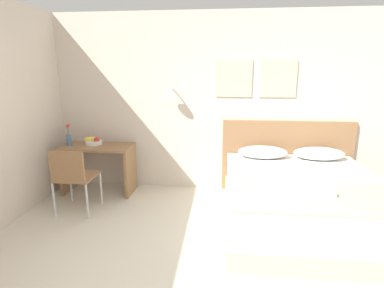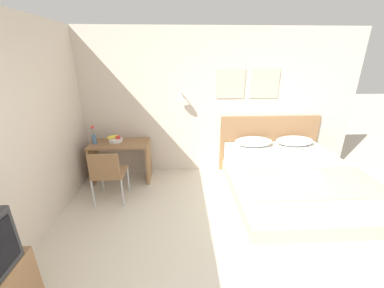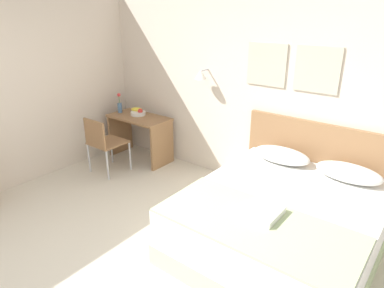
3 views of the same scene
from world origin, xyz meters
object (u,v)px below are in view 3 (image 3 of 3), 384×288
Objects in this scene: pillow_left at (282,155)px; desk at (140,130)px; desk_chair at (102,141)px; headboard at (319,166)px; fruit_bowl at (138,112)px; bed at (281,223)px; folded_towel_near_foot at (262,212)px; throw_blanket at (255,224)px; flower_vase at (120,106)px; pillow_right at (348,173)px.

pillow_left is 2.44m from desk.
headboard is at bearing 20.15° from desk_chair.
headboard is at bearing 5.06° from fruit_bowl.
folded_towel_near_foot is (-0.01, -0.45, 0.36)m from bed.
bed is 0.67m from throw_blanket.
throw_blanket is 5.11× the size of folded_towel_near_foot.
headboard is 3.27m from flower_vase.
pillow_left reaches higher than desk.
pillow_left is 2.59m from desk_chair.
desk reaches higher than folded_towel_near_foot.
bed is 0.96m from pillow_right.
desk is at bearing -36.66° from fruit_bowl.
flower_vase is at bearing 158.21° from throw_blanket.
pillow_left is at bearing -145.56° from headboard.
throw_blanket is at bearing -90.00° from bed.
throw_blanket is at bearing -105.76° from pillow_right.
pillow_left reaches higher than bed.
folded_towel_near_foot is 1.25× the size of fruit_bowl.
throw_blanket is 2.00× the size of desk_chair.
pillow_left is at bearing 1.69° from flower_vase.
throw_blanket is 5.31× the size of flower_vase.
flower_vase is (-3.23, -0.35, 0.30)m from headboard.
folded_towel_near_foot is at bearing -23.29° from fruit_bowl.
desk_chair reaches higher than pillow_left.
desk_chair is (-2.84, 0.45, -0.13)m from folded_towel_near_foot.
pillow_right is 0.80× the size of desk_chair.
folded_towel_near_foot is at bearing -9.09° from desk_chair.
headboard reaches higher than folded_towel_near_foot.
desk_chair is 2.65× the size of flower_vase.
throw_blanket is 3.22m from fruit_bowl.
headboard is at bearing 6.18° from flower_vase.
bed is 6.21× the size of flower_vase.
flower_vase is (-0.38, 0.70, 0.32)m from desk_chair.
pillow_left is at bearing 17.57° from desk_chair.
pillow_right is 3.34m from desk_chair.
flower_vase is at bearing -173.82° from headboard.
flower_vase reaches higher than desk.
pillow_left is 2.12× the size of flower_vase.
desk is (-3.21, -0.05, -0.19)m from pillow_right.
pillow_left is at bearing 105.76° from throw_blanket.
fruit_bowl is at bearing 179.83° from pillow_right.
headboard is 0.49m from pillow_right.
desk_chair is 0.83m from fruit_bowl.
bed is 0.96m from pillow_left.
folded_towel_near_foot is 0.33× the size of desk.
headboard is 0.49m from pillow_left.
desk_chair is at bearing -92.25° from desk.
pillow_left is 0.40× the size of throw_blanket.
pillow_right is 1.30m from folded_towel_near_foot.
desk is at bearing -173.61° from headboard.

